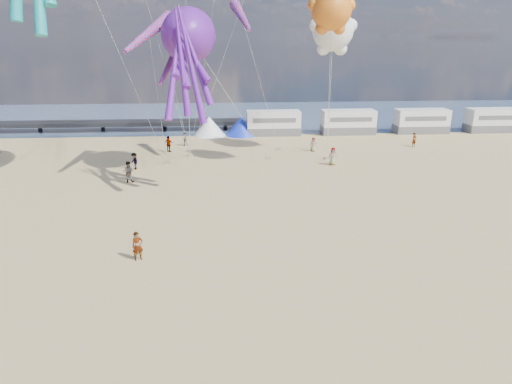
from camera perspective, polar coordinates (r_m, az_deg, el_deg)
name	(u,v)px	position (r m, az deg, el deg)	size (l,w,h in m)	color
ground	(232,328)	(20.11, -3.06, -16.59)	(120.00, 120.00, 0.00)	tan
water	(225,116)	(72.35, -3.90, 9.48)	(120.00, 120.00, 0.00)	#384D6C
pier	(7,125)	(67.38, -28.64, 7.41)	(60.00, 3.00, 0.50)	black
motorhome_0	(273,123)	(57.64, 2.18, 8.63)	(6.60, 2.50, 3.00)	silver
motorhome_1	(348,122)	(59.40, 11.44, 8.58)	(6.60, 2.50, 3.00)	silver
motorhome_2	(421,121)	(62.57, 19.95, 8.33)	(6.60, 2.50, 3.00)	silver
motorhome_3	(493,120)	(66.95, 27.49, 7.97)	(6.60, 2.50, 3.00)	silver
tent_white	(209,126)	(57.40, -5.87, 8.20)	(4.00, 4.00, 2.40)	white
tent_blue	(241,126)	(57.40, -1.83, 8.28)	(4.00, 4.00, 2.40)	#1933CC
standing_person	(138,246)	(25.89, -14.59, -6.56)	(0.60, 0.39, 1.64)	tan
beachgoer_0	(333,156)	(44.31, 9.58, 4.42)	(0.62, 0.41, 1.70)	#7F6659
beachgoer_1	(185,139)	(52.38, -8.92, 6.56)	(0.75, 0.48, 1.52)	#7F6659
beachgoer_2	(134,161)	(43.70, -14.95, 3.76)	(0.77, 0.60, 1.58)	#7F6659
beachgoer_3	(169,144)	(49.71, -10.85, 5.91)	(1.11, 0.64, 1.72)	#7F6659
beachgoer_5	(414,140)	(54.16, 19.17, 6.18)	(1.47, 0.47, 1.59)	#7F6659
beachgoer_6	(313,144)	(49.47, 7.17, 5.92)	(0.55, 0.36, 1.51)	#7F6659
beachgoer_7	(128,172)	(39.83, -15.68, 2.44)	(0.89, 0.58, 1.83)	#7F6659
sandbag_a	(167,162)	(45.19, -11.07, 3.64)	(0.50, 0.35, 0.22)	gray
sandbag_b	(268,158)	(46.02, 1.52, 4.26)	(0.50, 0.35, 0.22)	gray
sandbag_c	(327,158)	(46.57, 8.88, 4.21)	(0.50, 0.35, 0.22)	gray
sandbag_d	(279,149)	(49.80, 2.85, 5.36)	(0.50, 0.35, 0.22)	gray
sandbag_e	(190,155)	(47.60, -8.23, 4.56)	(0.50, 0.35, 0.22)	gray
kite_octopus_purple	(189,35)	(39.72, -8.42, 18.82)	(4.07, 9.51, 10.87)	#5E1A93
kite_panda	(333,30)	(46.95, 9.59, 19.33)	(4.80, 4.52, 6.78)	white
kite_teddy_orange	(331,10)	(40.61, 9.41, 21.58)	(4.06, 3.82, 5.73)	orange
windsock_left	(149,33)	(39.49, -13.26, 18.78)	(1.10, 7.84, 7.84)	red
windsock_mid	(242,17)	(42.73, -1.79, 21.06)	(1.00, 5.22, 5.22)	red
windsock_right	(169,67)	(40.83, -10.80, 15.13)	(0.90, 5.44, 5.44)	red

